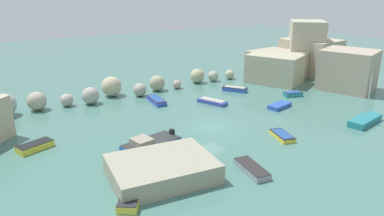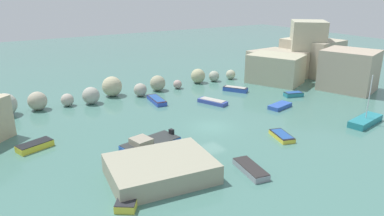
# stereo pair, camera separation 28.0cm
# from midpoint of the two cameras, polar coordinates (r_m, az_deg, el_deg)

# --- Properties ---
(cove_water) EXTENTS (160.00, 160.00, 0.00)m
(cove_water) POSITION_cam_midpoint_polar(r_m,az_deg,el_deg) (37.82, 2.91, -3.03)
(cove_water) COLOR #48786D
(cove_water) RESTS_ON ground
(cliff_headland_right) EXTENTS (20.45, 18.78, 8.83)m
(cliff_headland_right) POSITION_cam_midpoint_polar(r_m,az_deg,el_deg) (60.74, 17.45, 7.27)
(cliff_headland_right) COLOR tan
(cliff_headland_right) RESTS_ON ground
(rock_breakwater) EXTENTS (34.45, 4.32, 2.66)m
(rock_breakwater) POSITION_cam_midpoint_polar(r_m,az_deg,el_deg) (48.57, -12.64, 2.87)
(rock_breakwater) COLOR #ACAD9E
(rock_breakwater) RESTS_ON ground
(stone_dock) EXTENTS (8.42, 6.73, 1.53)m
(stone_dock) POSITION_cam_midpoint_polar(r_m,az_deg,el_deg) (27.96, -5.10, -9.60)
(stone_dock) COLOR #9C9981
(stone_dock) RESTS_ON ground
(moored_boat_0) EXTENTS (5.15, 2.49, 5.40)m
(moored_boat_0) POSITION_cam_midpoint_polar(r_m,az_deg,el_deg) (42.81, 25.65, -1.77)
(moored_boat_0) COLOR teal
(moored_boat_0) RESTS_ON cove_water
(moored_boat_1) EXTENTS (5.71, 3.45, 1.22)m
(moored_boat_1) POSITION_cam_midpoint_polar(r_m,az_deg,el_deg) (33.02, -6.95, -5.69)
(moored_boat_1) COLOR blue
(moored_boat_1) RESTS_ON cove_water
(moored_boat_2) EXTENTS (3.35, 2.29, 0.63)m
(moored_boat_2) POSITION_cam_midpoint_polar(r_m,az_deg,el_deg) (35.63, -23.91, -5.58)
(moored_boat_2) COLOR yellow
(moored_boat_2) RESTS_ON cove_water
(moored_boat_3) EXTENTS (1.71, 4.20, 0.57)m
(moored_boat_3) POSITION_cam_midpoint_polar(r_m,az_deg,el_deg) (45.94, -5.87, 1.26)
(moored_boat_3) COLOR blue
(moored_boat_3) RESTS_ON cove_water
(moored_boat_4) EXTENTS (2.82, 3.47, 0.64)m
(moored_boat_4) POSITION_cam_midpoint_polar(r_m,az_deg,el_deg) (51.00, 6.67, 3.04)
(moored_boat_4) COLOR blue
(moored_boat_4) RESTS_ON cove_water
(moored_boat_5) EXTENTS (2.64, 4.04, 0.54)m
(moored_boat_5) POSITION_cam_midpoint_polar(r_m,az_deg,el_deg) (45.30, 3.08, 1.03)
(moored_boat_5) COLOR #3C4EAE
(moored_boat_5) RESTS_ON cove_water
(moored_boat_6) EXTENTS (2.69, 1.82, 0.60)m
(moored_boat_6) POSITION_cam_midpoint_polar(r_m,az_deg,el_deg) (50.14, 15.61, 2.17)
(moored_boat_6) COLOR teal
(moored_boat_6) RESTS_ON cove_water
(moored_boat_7) EXTENTS (1.92, 3.81, 0.53)m
(moored_boat_7) POSITION_cam_midpoint_polar(r_m,az_deg,el_deg) (29.26, 9.22, -9.53)
(moored_boat_7) COLOR #8F929D
(moored_boat_7) RESTS_ON cove_water
(moored_boat_8) EXTENTS (2.11, 3.21, 0.47)m
(moored_boat_8) POSITION_cam_midpoint_polar(r_m,az_deg,el_deg) (36.07, 13.94, -4.28)
(moored_boat_8) COLOR yellow
(moored_boat_8) RESTS_ON cove_water
(moored_boat_9) EXTENTS (3.40, 2.10, 0.49)m
(moored_boat_9) POSITION_cam_midpoint_polar(r_m,az_deg,el_deg) (44.94, 13.59, 0.35)
(moored_boat_9) COLOR #2E54B4
(moored_boat_9) RESTS_ON cove_water
(moored_boat_10) EXTENTS (2.39, 2.63, 0.58)m
(moored_boat_10) POSITION_cam_midpoint_polar(r_m,az_deg,el_deg) (25.32, -10.24, -14.39)
(moored_boat_10) COLOR yellow
(moored_boat_10) RESTS_ON cove_water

